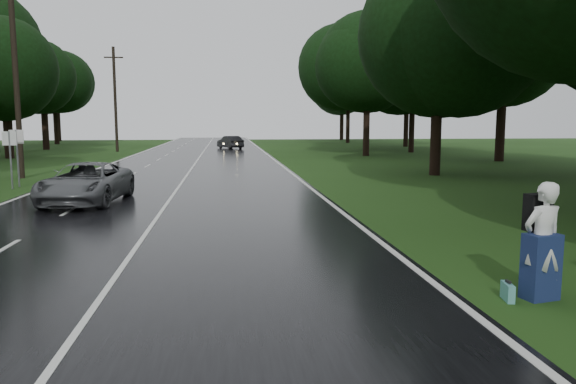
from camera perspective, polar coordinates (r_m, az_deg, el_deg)
name	(u,v)px	position (r m, az deg, el deg)	size (l,w,h in m)	color
ground	(119,274)	(11.13, -17.36, -8.27)	(160.00, 160.00, 0.00)	#1D3D12
road	(188,174)	(30.74, -10.49, 1.83)	(12.00, 140.00, 0.04)	black
lane_center	(188,174)	(30.73, -10.49, 1.88)	(0.12, 140.00, 0.01)	silver
grey_car	(86,183)	(20.82, -20.43, 0.92)	(2.38, 5.16, 1.43)	#575A5D
far_car	(230,142)	(58.96, -6.10, 5.22)	(1.45, 4.16, 1.37)	black
hitchhiker	(542,245)	(9.94, 25.11, -5.06)	(0.81, 0.76, 1.97)	silver
suitcase	(508,292)	(9.82, 22.08, -9.70)	(0.12, 0.41, 0.29)	teal
utility_pole_mid	(22,178)	(31.63, -26.15, 1.32)	(1.80, 0.28, 10.93)	black
utility_pole_far	(117,152)	(56.30, -17.49, 4.08)	(1.80, 0.28, 10.11)	black
road_sign_a	(13,189)	(26.66, -26.96, 0.27)	(0.60, 0.10, 2.52)	white
road_sign_b	(19,187)	(27.41, -26.38, 0.48)	(0.62, 0.10, 2.58)	white
tree_left_e	(10,158)	(49.28, -27.19, 3.17)	(7.64, 7.64, 11.94)	black
tree_left_f	(46,150)	(62.81, -24.04, 4.09)	(8.83, 8.83, 13.80)	black
tree_right_d	(434,175)	(31.13, 15.13, 1.73)	(8.22, 8.22, 12.84)	black
tree_right_e	(366,156)	(47.59, 8.18, 3.79)	(9.09, 9.09, 14.20)	black
tree_right_f	(366,149)	(59.41, 8.20, 4.50)	(9.65, 9.65, 15.09)	black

